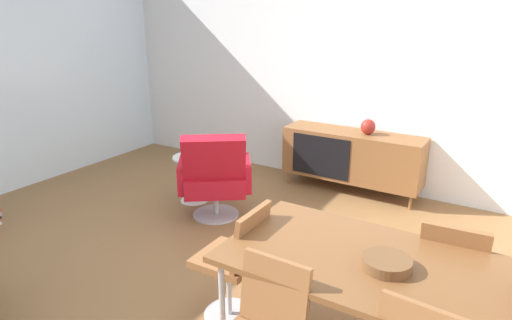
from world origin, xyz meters
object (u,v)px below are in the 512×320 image
object	(u,v)px
dining_chair_near_window	(236,258)
dining_chair_back_right	(450,274)
vase_cobalt	(368,127)
lounge_chair_red	(215,175)
sideboard	(352,156)
fruit_bowl	(192,153)
wooden_bowl_on_table	(387,263)
dining_table	(369,267)
side_table_round	(193,173)

from	to	relation	value
dining_chair_near_window	dining_chair_back_right	xyz separation A→B (m)	(1.24, 0.56, 0.00)
vase_cobalt	dining_chair_near_window	size ratio (longest dim) A/B	0.20
lounge_chair_red	vase_cobalt	bearing A→B (deg)	52.96
sideboard	fruit_bowl	world-z (taller)	sideboard
wooden_bowl_on_table	fruit_bowl	xyz separation A→B (m)	(-2.53, 1.47, -0.21)
sideboard	wooden_bowl_on_table	distance (m)	2.91
dining_chair_back_right	dining_table	bearing A→B (deg)	-122.36
dining_chair_back_right	side_table_round	bearing A→B (deg)	162.60
dining_table	wooden_bowl_on_table	size ratio (longest dim) A/B	6.15
vase_cobalt	side_table_round	bearing A→B (deg)	-142.52
fruit_bowl	vase_cobalt	bearing A→B (deg)	37.47
dining_chair_back_right	fruit_bowl	world-z (taller)	dining_chair_back_right
sideboard	side_table_round	bearing A→B (deg)	-139.45
sideboard	lounge_chair_red	world-z (taller)	lounge_chair_red
dining_chair_near_window	lounge_chair_red	bearing A→B (deg)	131.85
lounge_chair_red	side_table_round	world-z (taller)	lounge_chair_red
wooden_bowl_on_table	side_table_round	world-z (taller)	wooden_bowl_on_table
dining_table	dining_chair_back_right	bearing A→B (deg)	57.64
wooden_bowl_on_table	dining_chair_back_right	world-z (taller)	dining_chair_back_right
vase_cobalt	side_table_round	xyz separation A→B (m)	(-1.55, -1.19, -0.48)
sideboard	wooden_bowl_on_table	bearing A→B (deg)	-66.68
vase_cobalt	lounge_chair_red	bearing A→B (deg)	-127.04
dining_table	side_table_round	world-z (taller)	dining_table
dining_table	fruit_bowl	size ratio (longest dim) A/B	8.00
vase_cobalt	dining_chair_back_right	xyz separation A→B (m)	(1.24, -2.07, -0.34)
vase_cobalt	fruit_bowl	distance (m)	1.97
lounge_chair_red	side_table_round	xyz separation A→B (m)	(-0.48, 0.24, -0.15)
wooden_bowl_on_table	fruit_bowl	world-z (taller)	wooden_bowl_on_table
vase_cobalt	wooden_bowl_on_table	size ratio (longest dim) A/B	0.66
sideboard	lounge_chair_red	xyz separation A→B (m)	(-0.91, -1.43, 0.03)
vase_cobalt	dining_table	bearing A→B (deg)	-71.40
wooden_bowl_on_table	sideboard	bearing A→B (deg)	113.32
vase_cobalt	dining_table	size ratio (longest dim) A/B	0.11
sideboard	vase_cobalt	xyz separation A→B (m)	(0.16, 0.00, 0.37)
dining_chair_near_window	dining_chair_back_right	size ratio (longest dim) A/B	1.00
wooden_bowl_on_table	dining_chair_near_window	bearing A→B (deg)	178.04
wooden_bowl_on_table	vase_cobalt	bearing A→B (deg)	110.26
dining_chair_near_window	fruit_bowl	bearing A→B (deg)	137.21
sideboard	side_table_round	xyz separation A→B (m)	(-1.39, -1.19, -0.12)
dining_table	fruit_bowl	bearing A→B (deg)	149.53
vase_cobalt	wooden_bowl_on_table	xyz separation A→B (m)	(0.98, -2.66, -0.04)
dining_table	vase_cobalt	bearing A→B (deg)	108.60
dining_chair_back_right	lounge_chair_red	distance (m)	2.40
wooden_bowl_on_table	lounge_chair_red	world-z (taller)	lounge_chair_red
sideboard	dining_chair_back_right	size ratio (longest dim) A/B	1.87
wooden_bowl_on_table	dining_chair_back_right	xyz separation A→B (m)	(0.26, 0.59, -0.30)
sideboard	vase_cobalt	bearing A→B (deg)	0.66
vase_cobalt	lounge_chair_red	xyz separation A→B (m)	(-1.08, -1.43, -0.34)
vase_cobalt	dining_table	world-z (taller)	vase_cobalt
sideboard	fruit_bowl	bearing A→B (deg)	-139.45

